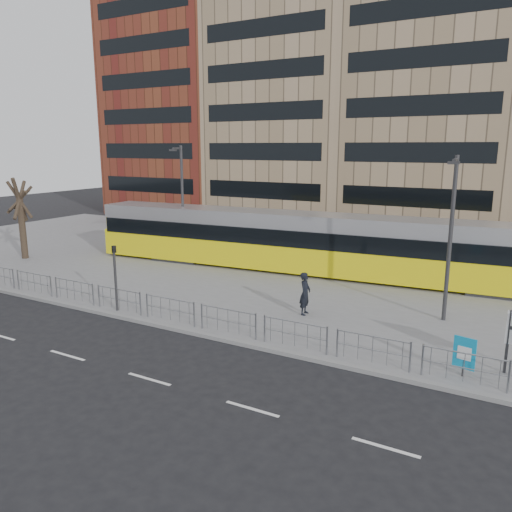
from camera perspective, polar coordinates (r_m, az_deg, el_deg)
The scene contains 13 objects.
ground at distance 21.68m, azimuth -9.11°, elevation -8.49°, with size 120.00×120.00×0.00m, color black.
plaza at distance 31.49m, azimuth 4.49°, elevation -1.59°, with size 64.00×24.00×0.15m, color slate.
kerb at distance 21.69m, azimuth -9.03°, elevation -8.26°, with size 64.00×0.25×0.17m, color gray.
building_row at distance 51.55m, azimuth 17.41°, elevation 17.71°, with size 70.40×18.40×31.20m.
pedestrian_barrier at distance 20.62m, azimuth -3.93°, elevation -6.57°, with size 32.07×0.07×1.10m.
road_markings at distance 18.31m, azimuth -14.52°, elevation -12.78°, with size 62.00×0.12×0.01m, color white.
tram at distance 30.12m, azimuth 7.48°, elevation 1.36°, with size 30.64×5.39×3.60m.
ad_panel at distance 18.22m, azimuth 22.71°, elevation -10.27°, with size 0.73×0.21×1.37m.
pedestrian at distance 22.85m, azimuth 5.63°, elevation -4.29°, with size 0.72×0.47×1.96m, color black.
traffic_light_west at distance 23.89m, azimuth -15.82°, elevation -1.50°, with size 0.17×0.21×3.10m.
lamp_post_west at distance 33.77m, azimuth -8.46°, elevation 6.57°, with size 0.45×1.04×7.59m.
lamp_post_east at distance 22.81m, azimuth 21.35°, elevation 2.56°, with size 0.45×1.04×7.18m.
bare_tree at distance 37.15m, azimuth -25.64°, elevation 8.27°, with size 4.77×4.77×7.79m.
Camera 1 is at (12.72, -15.79, 7.68)m, focal length 35.00 mm.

